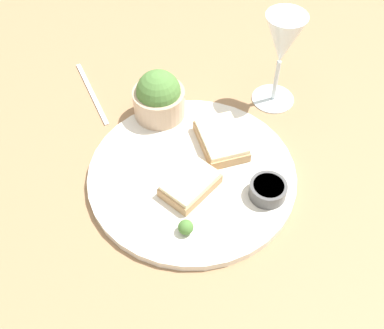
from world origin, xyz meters
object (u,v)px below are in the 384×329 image
object	(u,v)px
sauce_ramekin	(268,189)
fork	(92,92)
cheese_toast_near	(221,140)
cheese_toast_far	(190,184)
wine_glass	(282,44)
salad_bowl	(159,97)

from	to	relation	value
sauce_ramekin	fork	world-z (taller)	sauce_ramekin
cheese_toast_near	cheese_toast_far	xyz separation A→B (m)	(0.10, -0.04, -0.00)
wine_glass	cheese_toast_far	bearing A→B (deg)	-30.49
sauce_ramekin	cheese_toast_near	distance (m)	0.13
salad_bowl	cheese_toast_far	xyz separation A→B (m)	(0.17, 0.07, -0.03)
salad_bowl	fork	world-z (taller)	salad_bowl
cheese_toast_far	wine_glass	bearing A→B (deg)	149.51
salad_bowl	cheese_toast_near	bearing A→B (deg)	59.15
sauce_ramekin	wine_glass	bearing A→B (deg)	176.00
sauce_ramekin	salad_bowl	bearing A→B (deg)	-131.31
cheese_toast_near	fork	bearing A→B (deg)	-115.95
wine_glass	cheese_toast_near	bearing A→B (deg)	-34.56
salad_bowl	sauce_ramekin	distance (m)	0.26
sauce_ramekin	wine_glass	world-z (taller)	wine_glass
sauce_ramekin	cheese_toast_near	world-z (taller)	same
sauce_ramekin	wine_glass	distance (m)	0.26
sauce_ramekin	cheese_toast_far	world-z (taller)	same
salad_bowl	sauce_ramekin	bearing A→B (deg)	48.69
salad_bowl	fork	distance (m)	0.16
wine_glass	salad_bowl	bearing A→B (deg)	-71.85
salad_bowl	wine_glass	bearing A→B (deg)	108.15
cheese_toast_far	wine_glass	world-z (taller)	wine_glass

